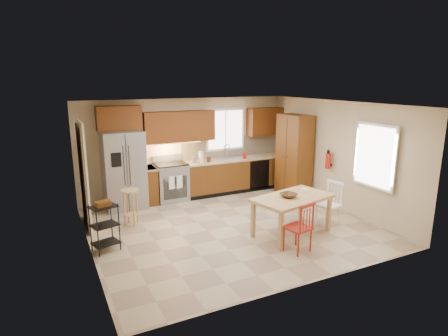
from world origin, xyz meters
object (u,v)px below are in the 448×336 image
at_px(utility_cart, 105,228).
at_px(chair_red, 298,227).
at_px(fire_extinguisher, 328,161).
at_px(bar_stool, 131,207).
at_px(range_stove, 171,182).
at_px(pantry, 294,156).
at_px(table_bowl, 288,197).
at_px(chair_white, 328,204).
at_px(table_jar, 304,192).
at_px(refrigerator, 124,170).
at_px(soap_bottle, 244,155).
at_px(dining_table, 292,216).

bearing_deg(utility_cart, chair_red, -42.65).
bearing_deg(fire_extinguisher, bar_stool, 169.09).
bearing_deg(range_stove, pantry, -18.29).
xyz_separation_m(pantry, bar_stool, (-4.25, -0.19, -0.67)).
height_order(range_stove, table_bowl, range_stove).
height_order(chair_white, table_jar, chair_white).
bearing_deg(refrigerator, soap_bottle, -0.45).
xyz_separation_m(table_bowl, bar_stool, (-2.61, 1.88, -0.39)).
distance_m(chair_red, table_bowl, 0.76).
height_order(chair_red, bar_stool, chair_red).
bearing_deg(refrigerator, utility_cart, -110.31).
bearing_deg(dining_table, utility_cart, 153.34).
xyz_separation_m(fire_extinguisher, chair_white, (-0.79, -0.98, -0.64)).
bearing_deg(pantry, refrigerator, 167.38).
height_order(dining_table, chair_white, chair_white).
distance_m(chair_red, utility_cart, 3.38).
distance_m(refrigerator, fire_extinguisher, 4.76).
relative_size(table_bowl, utility_cart, 0.36).
relative_size(soap_bottle, chair_red, 0.21).
relative_size(chair_red, chair_white, 1.00).
bearing_deg(refrigerator, pantry, -12.62).
bearing_deg(utility_cart, dining_table, -30.44).
xyz_separation_m(range_stove, dining_table, (1.44, -3.06, -0.08)).
relative_size(refrigerator, table_jar, 13.83).
bearing_deg(soap_bottle, dining_table, -101.28).
distance_m(fire_extinguisher, chair_red, 2.76).
xyz_separation_m(refrigerator, bar_stool, (-0.12, -1.12, -0.53)).
distance_m(pantry, fire_extinguisher, 1.07).
distance_m(table_bowl, utility_cart, 3.41).
bearing_deg(soap_bottle, bar_stool, -161.68).
distance_m(soap_bottle, chair_red, 3.78).
distance_m(chair_white, table_jar, 0.70).
bearing_deg(dining_table, fire_extinguisher, 17.88).
distance_m(fire_extinguisher, bar_stool, 4.59).
relative_size(table_bowl, bar_stool, 0.42).
bearing_deg(fire_extinguisher, chair_red, -141.33).
distance_m(dining_table, utility_cart, 3.49).
height_order(fire_extinguisher, chair_white, fire_extinguisher).
height_order(dining_table, utility_cart, utility_cart).
height_order(refrigerator, bar_stool, refrigerator).
bearing_deg(fire_extinguisher, dining_table, -149.54).
distance_m(table_jar, bar_stool, 3.55).
distance_m(pantry, utility_cart, 5.11).
height_order(refrigerator, table_bowl, refrigerator).
height_order(refrigerator, dining_table, refrigerator).
xyz_separation_m(chair_white, utility_cart, (-4.33, 0.80, -0.02)).
distance_m(table_bowl, table_jar, 0.45).
bearing_deg(chair_red, fire_extinguisher, 26.08).
bearing_deg(chair_white, bar_stool, 50.79).
distance_m(refrigerator, range_stove, 1.24).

